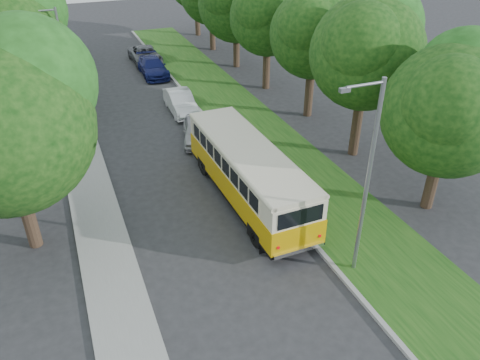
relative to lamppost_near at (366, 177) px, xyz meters
name	(u,v)px	position (x,y,z in m)	size (l,w,h in m)	color
ground	(231,258)	(-4.21, 2.50, -4.37)	(120.00, 120.00, 0.00)	#2A2A2D
curb	(261,182)	(-0.61, 7.50, -4.29)	(0.20, 70.00, 0.15)	gray
grass_verge	(300,173)	(1.74, 7.50, -4.30)	(4.50, 70.00, 0.13)	#164512
sidewalk	(97,217)	(-9.01, 7.50, -4.31)	(2.20, 70.00, 0.12)	gray
treeline	(178,17)	(-1.06, 20.49, 1.56)	(24.27, 41.91, 9.46)	#332319
lamppost_near	(366,177)	(0.00, 0.00, 0.00)	(1.71, 0.16, 8.00)	gray
lamppost_far	(64,65)	(-8.91, 18.50, -0.25)	(1.71, 0.16, 7.50)	gray
warning_sign	(82,126)	(-8.71, 14.48, -2.66)	(0.56, 0.10, 2.50)	gray
vintage_bus	(248,174)	(-1.89, 6.23, -2.87)	(2.60, 10.09, 3.00)	#DFA707
car_silver	(196,130)	(-2.20, 13.57, -3.68)	(1.63, 4.04, 1.38)	#A9A9AE
car_white	(181,102)	(-1.84, 18.34, -3.63)	(1.56, 4.46, 1.47)	white
car_blue	(153,67)	(-1.82, 26.89, -3.65)	(2.03, 4.98, 1.45)	navy
car_grey	(145,55)	(-1.66, 30.55, -3.66)	(2.35, 5.10, 1.42)	slate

